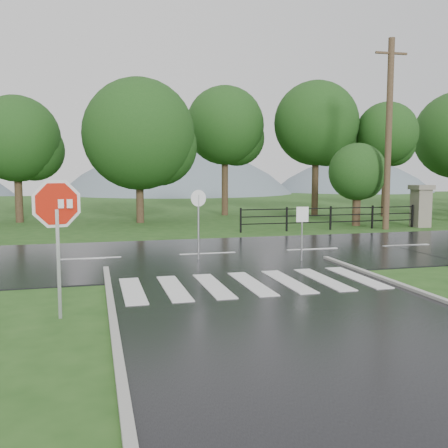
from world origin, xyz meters
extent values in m
plane|color=#244C19|center=(0.00, 0.00, 0.00)|extent=(120.00, 120.00, 0.00)
cube|color=black|center=(0.00, 10.00, 0.00)|extent=(90.00, 8.00, 0.04)
cube|color=silver|center=(-3.00, 5.00, 0.06)|extent=(0.50, 2.80, 0.02)
cube|color=silver|center=(-2.00, 5.00, 0.06)|extent=(0.50, 2.80, 0.02)
cube|color=silver|center=(-1.00, 5.00, 0.06)|extent=(0.50, 2.80, 0.02)
cube|color=silver|center=(0.00, 5.00, 0.06)|extent=(0.50, 2.80, 0.02)
cube|color=silver|center=(1.00, 5.00, 0.06)|extent=(0.50, 2.80, 0.02)
cube|color=silver|center=(2.00, 5.00, 0.06)|extent=(0.50, 2.80, 0.02)
cube|color=silver|center=(3.00, 5.00, 0.06)|extent=(0.50, 2.80, 0.02)
cube|color=gray|center=(13.00, 16.00, 1.00)|extent=(0.80, 0.80, 2.00)
cube|color=#6B6659|center=(13.00, 16.00, 2.12)|extent=(1.00, 1.00, 0.24)
cube|color=black|center=(7.75, 16.00, 0.40)|extent=(9.50, 0.05, 0.05)
cube|color=black|center=(7.75, 16.00, 0.75)|extent=(9.50, 0.05, 0.05)
cube|color=black|center=(7.75, 16.00, 1.10)|extent=(9.50, 0.05, 0.05)
cube|color=black|center=(3.00, 16.00, 0.60)|extent=(0.08, 0.08, 1.20)
cube|color=black|center=(12.50, 16.00, 0.60)|extent=(0.08, 0.08, 1.20)
sphere|color=slate|center=(8.00, 65.00, -17.28)|extent=(48.00, 48.00, 48.00)
sphere|color=slate|center=(36.00, 65.00, -12.96)|extent=(36.00, 36.00, 36.00)
cube|color=#939399|center=(-4.55, 3.22, 1.08)|extent=(0.07, 0.07, 2.17)
cylinder|color=white|center=(-4.55, 3.23, 2.28)|extent=(1.24, 0.43, 1.30)
cylinder|color=red|center=(-4.55, 3.22, 2.28)|extent=(1.08, 0.39, 1.13)
cube|color=#939399|center=(2.61, 7.81, 0.84)|extent=(0.04, 0.04, 1.69)
cube|color=white|center=(2.61, 7.79, 1.55)|extent=(0.40, 0.06, 0.49)
cylinder|color=#939399|center=(-0.56, 8.91, 1.08)|extent=(0.06, 0.06, 2.17)
cylinder|color=white|center=(-0.56, 8.89, 2.06)|extent=(0.53, 0.16, 0.54)
cylinder|color=#473523|center=(10.60, 15.50, 4.76)|extent=(0.32, 0.32, 9.51)
cube|color=brown|center=(10.60, 15.50, 8.77)|extent=(1.69, 0.19, 0.11)
cylinder|color=#3D2B1C|center=(10.04, 17.50, 1.23)|extent=(0.40, 0.40, 2.45)
sphere|color=#153A12|center=(10.04, 17.50, 2.94)|extent=(3.10, 3.10, 3.10)
camera|label=1|loc=(-3.85, -6.94, 2.87)|focal=40.00mm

